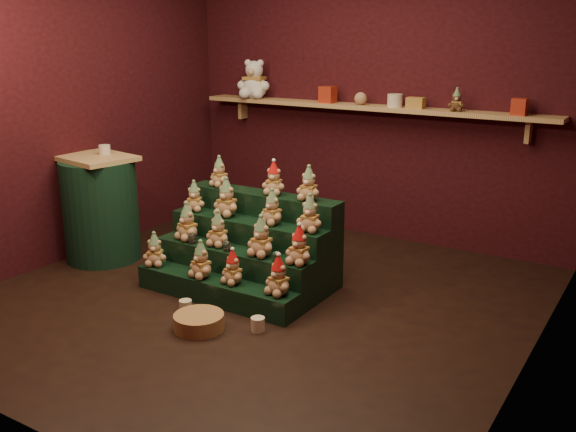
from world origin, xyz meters
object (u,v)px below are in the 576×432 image
Objects in this scene: mug_left at (186,306)px; wicker_basket at (199,322)px; snow_globe_a at (192,238)px; snow_globe_c at (277,256)px; brown_bear at (457,100)px; mug_right at (258,324)px; snow_globe_b at (227,246)px; white_bear at (254,74)px; riser_tier_front at (215,290)px; mini_christmas_tree at (159,261)px; side_table at (101,209)px.

wicker_basket reaches higher than mug_left.
snow_globe_a reaches higher than snow_globe_c.
mug_left is 0.48× the size of brown_bear.
snow_globe_a reaches higher than mug_left.
snow_globe_a is at bearing 156.04° from mug_right.
brown_bear reaches higher than snow_globe_b.
mug_right is at bearing -68.03° from white_bear.
brown_bear is at bearing 60.90° from riser_tier_front.
brown_bear is (1.48, 1.87, 1.01)m from snow_globe_a.
riser_tier_front is at bearing -160.73° from snow_globe_c.
wicker_basket is at bearing -112.98° from snow_globe_c.
snow_globe_a reaches higher than mini_christmas_tree.
wicker_basket is at bearing -76.55° from white_bear.
riser_tier_front is 0.29m from mug_left.
white_bear is (0.44, 1.80, 1.10)m from side_table.
snow_globe_a is at bearing 123.21° from mug_left.
white_bear reaches higher than wicker_basket.
snow_globe_c reaches higher than mini_christmas_tree.
wicker_basket is at bearing -65.34° from riser_tier_front.
wicker_basket is (0.26, -0.17, 0.01)m from mug_left.
mug_left is (0.60, -0.37, -0.13)m from mini_christmas_tree.
snow_globe_c is at bearing 67.02° from wicker_basket.
brown_bear is (0.67, 1.87, 1.02)m from snow_globe_c.
mini_christmas_tree reaches higher than riser_tier_front.
riser_tier_front is 14.97× the size of mug_left.
riser_tier_front is at bearing -76.16° from white_bear.
mug_left is 0.31m from wicker_basket.
mug_left is 0.19× the size of white_bear.
riser_tier_front is at bearing 156.51° from mug_right.
snow_globe_b reaches higher than wicker_basket.
mini_christmas_tree is 0.71× the size of white_bear.
riser_tier_front is 14.24× the size of mug_right.
snow_globe_a reaches higher than mug_right.
snow_globe_c is 1.93m from side_table.
white_bear is (-0.97, 2.31, 1.52)m from mug_left.
mini_christmas_tree is at bearing -150.09° from brown_bear.
riser_tier_front is at bearing -24.71° from snow_globe_a.
snow_globe_a reaches higher than wicker_basket.
snow_globe_b is 1.47m from side_table.
riser_tier_front is 1.53m from side_table.
wicker_basket is 0.71× the size of white_bear.
wicker_basket is 1.79× the size of brown_bear.
mug_right is at bearing -35.70° from snow_globe_b.
side_table is (-1.47, 0.07, 0.07)m from snow_globe_b.
wicker_basket is 2.97m from brown_bear.
mug_left is (-0.06, -0.44, -0.36)m from snow_globe_b.
mug_right is at bearing -121.17° from brown_bear.
mini_christmas_tree reaches higher than wicker_basket.
side_table is 3.30m from brown_bear.
mini_christmas_tree is (0.80, -0.13, -0.30)m from side_table.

